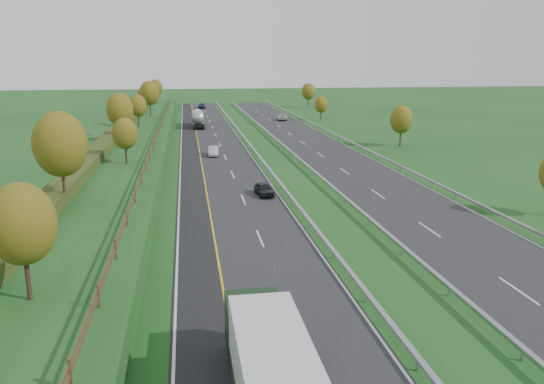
{
  "coord_description": "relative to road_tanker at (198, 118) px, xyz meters",
  "views": [
    {
      "loc": [
        -4.05,
        -15.7,
        13.43
      ],
      "look_at": [
        3.18,
        29.06,
        2.2
      ],
      "focal_mm": 35.0,
      "sensor_mm": 36.0,
      "label": 1
    }
  ],
  "objects": [
    {
      "name": "ground",
      "position": [
        9.6,
        -41.44,
        -1.86
      ],
      "size": [
        400.0,
        400.0,
        0.0
      ],
      "primitive_type": "plane",
      "color": "#1A4A1B",
      "rests_on": "ground"
    },
    {
      "name": "near_carriageway",
      "position": [
        1.6,
        -36.44,
        -1.84
      ],
      "size": [
        10.5,
        200.0,
        0.04
      ],
      "primitive_type": "cube",
      "color": "black",
      "rests_on": "ground"
    },
    {
      "name": "far_carriageway",
      "position": [
        18.1,
        -36.44,
        -1.84
      ],
      "size": [
        10.5,
        200.0,
        0.04
      ],
      "primitive_type": "cube",
      "color": "black",
      "rests_on": "ground"
    },
    {
      "name": "hard_shoulder",
      "position": [
        -2.15,
        -36.44,
        -1.84
      ],
      "size": [
        3.0,
        200.0,
        0.04
      ],
      "primitive_type": "cube",
      "color": "black",
      "rests_on": "ground"
    },
    {
      "name": "lane_markings",
      "position": [
        8.0,
        -36.56,
        -1.81
      ],
      "size": [
        26.75,
        200.0,
        0.01
      ],
      "color": "silver",
      "rests_on": "near_carriageway"
    },
    {
      "name": "embankment_left",
      "position": [
        -11.4,
        -36.44,
        -0.86
      ],
      "size": [
        12.0,
        200.0,
        2.0
      ],
      "primitive_type": "cube",
      "color": "#1A4A1B",
      "rests_on": "ground"
    },
    {
      "name": "hedge_left",
      "position": [
        -13.4,
        -36.44,
        0.69
      ],
      "size": [
        2.2,
        180.0,
        1.1
      ],
      "primitive_type": "cube",
      "color": "#263616",
      "rests_on": "embankment_left"
    },
    {
      "name": "fence_left",
      "position": [
        -6.9,
        -36.85,
        0.87
      ],
      "size": [
        0.12,
        189.06,
        1.2
      ],
      "color": "#422B19",
      "rests_on": "embankment_left"
    },
    {
      "name": "median_barrier_near",
      "position": [
        7.3,
        -36.44,
        -1.25
      ],
      "size": [
        0.32,
        200.0,
        0.71
      ],
      "color": "#999CA1",
      "rests_on": "ground"
    },
    {
      "name": "median_barrier_far",
      "position": [
        12.4,
        -36.44,
        -1.25
      ],
      "size": [
        0.32,
        200.0,
        0.71
      ],
      "color": "#999CA1",
      "rests_on": "ground"
    },
    {
      "name": "outer_barrier_far",
      "position": [
        23.9,
        -36.44,
        -1.25
      ],
      "size": [
        0.32,
        200.0,
        0.71
      ],
      "color": "#999CA1",
      "rests_on": "ground"
    },
    {
      "name": "trees_left",
      "position": [
        -11.04,
        -39.81,
        4.51
      ],
      "size": [
        6.64,
        164.3,
        7.66
      ],
      "color": "#2D2116",
      "rests_on": "embankment_left"
    },
    {
      "name": "trees_far",
      "position": [
        31.4,
        -7.22,
        2.38
      ],
      "size": [
        8.45,
        118.6,
        7.12
      ],
      "color": "#2D2116",
      "rests_on": "ground"
    },
    {
      "name": "road_tanker",
      "position": [
        0.0,
        0.0,
        0.0
      ],
      "size": [
        2.4,
        11.22,
        3.46
      ],
      "color": "silver",
      "rests_on": "near_carriageway"
    },
    {
      "name": "car_dark_near",
      "position": [
        5.14,
        -60.01,
        -1.18
      ],
      "size": [
        1.91,
        3.89,
        1.28
      ],
      "primitive_type": "imported",
      "rotation": [
        0.0,
        0.0,
        0.11
      ],
      "color": "black",
      "rests_on": "near_carriageway"
    },
    {
      "name": "car_silver_mid",
      "position": [
        1.27,
        -35.53,
        -1.14
      ],
      "size": [
        1.64,
        4.2,
        1.36
      ],
      "primitive_type": "imported",
      "rotation": [
        0.0,
        0.0,
        -0.05
      ],
      "color": "#B3B4B8",
      "rests_on": "near_carriageway"
    },
    {
      "name": "car_small_far",
      "position": [
        2.13,
        44.03,
        -1.11
      ],
      "size": [
        2.52,
        5.07,
        1.42
      ],
      "primitive_type": "imported",
      "rotation": [
        0.0,
        0.0,
        -0.11
      ],
      "color": "#142140",
      "rests_on": "near_carriageway"
    },
    {
      "name": "car_oncoming",
      "position": [
        19.6,
        9.65,
        -1.14
      ],
      "size": [
        2.74,
        5.1,
        1.36
      ],
      "primitive_type": "imported",
      "rotation": [
        0.0,
        0.0,
        3.04
      ],
      "color": "silver",
      "rests_on": "far_carriageway"
    }
  ]
}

